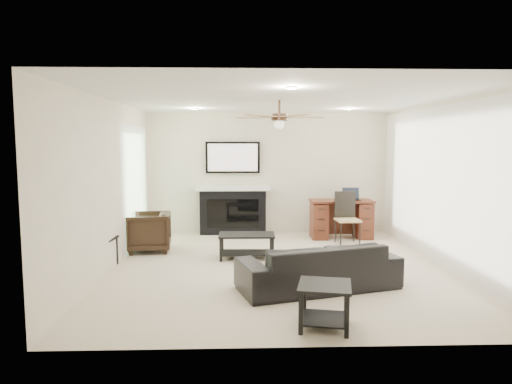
{
  "coord_description": "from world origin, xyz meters",
  "views": [
    {
      "loc": [
        -0.58,
        -6.74,
        1.85
      ],
      "look_at": [
        -0.34,
        0.3,
        1.11
      ],
      "focal_mm": 32.0,
      "sensor_mm": 36.0,
      "label": 1
    }
  ],
  "objects_px": {
    "sofa": "(318,266)",
    "armchair": "(148,232)",
    "fireplace_unit": "(233,188)",
    "coffee_table": "(247,246)",
    "desk": "(341,219)"
  },
  "relations": [
    {
      "from": "sofa",
      "to": "armchair",
      "type": "xyz_separation_m",
      "value": [
        -2.6,
        2.15,
        0.04
      ]
    },
    {
      "from": "armchair",
      "to": "fireplace_unit",
      "type": "xyz_separation_m",
      "value": [
        1.44,
        1.48,
        0.61
      ]
    },
    {
      "from": "fireplace_unit",
      "to": "coffee_table",
      "type": "bearing_deg",
      "value": -82.8
    },
    {
      "from": "armchair",
      "to": "desk",
      "type": "distance_m",
      "value": 3.73
    },
    {
      "from": "armchair",
      "to": "coffee_table",
      "type": "distance_m",
      "value": 1.79
    },
    {
      "from": "coffee_table",
      "to": "sofa",
      "type": "bearing_deg",
      "value": -60.0
    },
    {
      "from": "sofa",
      "to": "coffee_table",
      "type": "bearing_deg",
      "value": -76.97
    },
    {
      "from": "coffee_table",
      "to": "fireplace_unit",
      "type": "xyz_separation_m",
      "value": [
        -0.26,
        2.03,
        0.75
      ]
    },
    {
      "from": "armchair",
      "to": "fireplace_unit",
      "type": "distance_m",
      "value": 2.16
    },
    {
      "from": "desk",
      "to": "fireplace_unit",
      "type": "bearing_deg",
      "value": 167.45
    },
    {
      "from": "fireplace_unit",
      "to": "desk",
      "type": "bearing_deg",
      "value": -12.55
    },
    {
      "from": "sofa",
      "to": "armchair",
      "type": "relative_size",
      "value": 2.72
    },
    {
      "from": "coffee_table",
      "to": "desk",
      "type": "xyz_separation_m",
      "value": [
        1.89,
        1.55,
        0.18
      ]
    },
    {
      "from": "fireplace_unit",
      "to": "desk",
      "type": "distance_m",
      "value": 2.27
    },
    {
      "from": "sofa",
      "to": "coffee_table",
      "type": "height_order",
      "value": "sofa"
    }
  ]
}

